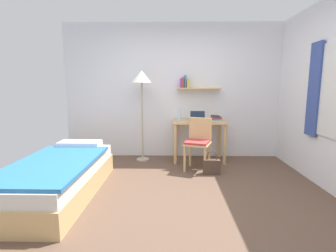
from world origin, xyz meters
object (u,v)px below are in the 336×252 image
(standing_lamp, at_px, (142,82))
(water_bottle, at_px, (180,115))
(book_stack, at_px, (216,118))
(handbag, at_px, (212,166))
(desk, at_px, (199,129))
(desk_chair, at_px, (198,141))
(laptop, at_px, (198,118))
(bed, at_px, (59,177))

(standing_lamp, height_order, water_bottle, standing_lamp)
(book_stack, bearing_deg, handbag, -103.32)
(standing_lamp, xyz_separation_m, handbag, (1.20, -0.75, -1.34))
(desk, bearing_deg, standing_lamp, -179.45)
(desk, relative_size, handbag, 2.60)
(desk_chair, distance_m, handbag, 0.48)
(book_stack, relative_size, handbag, 0.67)
(standing_lamp, relative_size, book_stack, 6.69)
(desk, height_order, desk_chair, desk_chair)
(desk_chair, height_order, water_bottle, water_bottle)
(handbag, bearing_deg, desk_chair, 128.64)
(standing_lamp, bearing_deg, desk_chair, -26.71)
(standing_lamp, height_order, handbag, standing_lamp)
(book_stack, distance_m, handbag, 1.03)
(desk_chair, relative_size, laptop, 2.81)
(desk, distance_m, standing_lamp, 1.37)
(desk_chair, bearing_deg, bed, -150.61)
(book_stack, bearing_deg, desk_chair, -126.61)
(handbag, bearing_deg, desk, 99.91)
(laptop, relative_size, handbag, 0.82)
(book_stack, bearing_deg, desk, 177.86)
(standing_lamp, bearing_deg, handbag, -32.03)
(bed, xyz_separation_m, book_stack, (2.27, 1.57, 0.57))
(laptop, height_order, water_bottle, water_bottle)
(book_stack, height_order, handbag, book_stack)
(bed, height_order, book_stack, book_stack)
(desk_chair, relative_size, standing_lamp, 0.52)
(bed, distance_m, laptop, 2.57)
(desk, distance_m, book_stack, 0.37)
(desk, relative_size, standing_lamp, 0.58)
(desk, bearing_deg, book_stack, -2.14)
(laptop, distance_m, book_stack, 0.34)
(standing_lamp, bearing_deg, bed, -119.60)
(laptop, height_order, handbag, laptop)
(book_stack, bearing_deg, standing_lamp, 179.94)
(bed, xyz_separation_m, standing_lamp, (0.89, 1.57, 1.23))
(bed, relative_size, standing_lamp, 1.19)
(laptop, bearing_deg, bed, -140.51)
(desk, height_order, book_stack, book_stack)
(desk, bearing_deg, water_bottle, -175.11)
(standing_lamp, xyz_separation_m, laptop, (1.04, 0.02, -0.66))
(bed, distance_m, handbag, 2.25)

